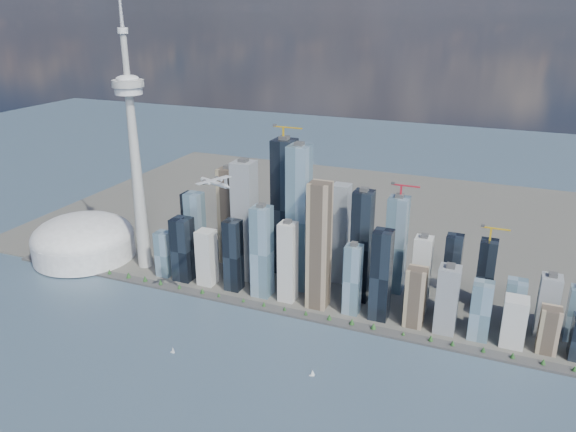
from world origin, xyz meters
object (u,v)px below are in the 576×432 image
at_px(airplane, 215,182).
at_px(sailboat_east, 312,374).
at_px(needle_tower, 134,150).
at_px(sailboat_west, 173,351).
at_px(dome_stadium, 83,240).

xyz_separation_m(airplane, sailboat_east, (165.65, -42.99, -245.85)).
xyz_separation_m(needle_tower, airplane, (258.59, -161.28, 13.45)).
bearing_deg(sailboat_west, dome_stadium, 147.36).
xyz_separation_m(needle_tower, dome_stadium, (-140.00, -10.00, -196.40)).
xyz_separation_m(dome_stadium, sailboat_west, (354.45, -220.62, -36.03)).
xyz_separation_m(dome_stadium, sailboat_east, (564.23, -194.28, -36.00)).
bearing_deg(needle_tower, sailboat_east, -25.71).
distance_m(needle_tower, sailboat_west, 391.40).
height_order(needle_tower, airplane, needle_tower).
bearing_deg(airplane, sailboat_west, -101.04).
xyz_separation_m(dome_stadium, airplane, (398.59, -151.28, 209.85)).
height_order(needle_tower, sailboat_east, needle_tower).
bearing_deg(needle_tower, airplane, -31.95).
distance_m(dome_stadium, airplane, 475.18).
bearing_deg(sailboat_east, sailboat_west, 170.14).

